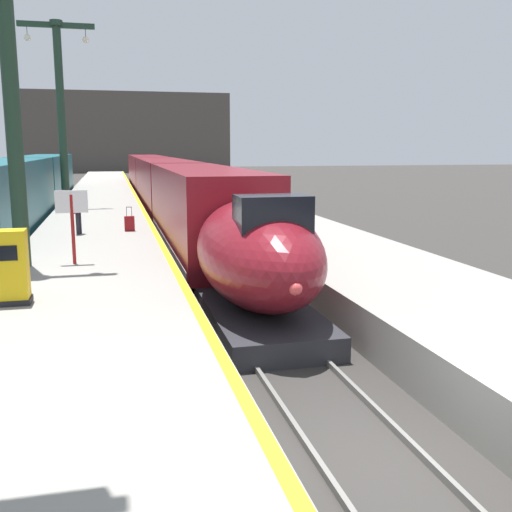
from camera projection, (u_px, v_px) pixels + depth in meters
The scene contains 17 objects.
ground_plane at pixel (376, 470), 8.15m from camera, with size 260.00×260.00×0.00m, color #33302D.
platform_left at pixel (100, 223), 30.77m from camera, with size 4.80×110.00×1.05m, color gray.
platform_right at pixel (251, 218), 32.65m from camera, with size 4.80×110.00×1.05m, color gray.
platform_left_safety_stripe at pixel (144, 211), 31.20m from camera, with size 0.20×107.80×0.01m, color yellow.
rail_main_left at pixel (160, 223), 34.25m from camera, with size 0.08×110.00×0.12m, color slate.
rail_main_right at pixel (186, 222), 34.59m from camera, with size 0.08×110.00×0.12m, color slate.
rail_secondary_left at pixel (10, 228), 32.36m from camera, with size 0.08×110.00×0.12m, color slate.
rail_secondary_right at pixel (39, 227), 32.71m from camera, with size 0.08×110.00×0.12m, color slate.
highspeed_train_main at pixel (166, 186), 37.68m from camera, with size 2.92×56.46×3.60m.
regional_train_adjacent at pixel (29, 186), 34.77m from camera, with size 2.85×36.60×3.80m.
station_column_mid at pixel (7, 39), 15.68m from camera, with size 4.00×0.68×10.35m.
station_column_far at pixel (60, 98), 32.47m from camera, with size 4.00×0.68×10.04m.
passenger_near_edge at pixel (78, 209), 22.84m from camera, with size 0.36×0.52×1.69m.
rolling_suitcase at pixel (130, 224), 23.80m from camera, with size 0.40×0.22×0.98m.
ticket_machine_yellow at pixel (11, 270), 12.65m from camera, with size 0.76×0.62×1.60m.
departure_info_board at pixel (72, 212), 16.89m from camera, with size 0.90×0.10×2.12m.
terminus_back_wall at pixel (129, 132), 104.37m from camera, with size 36.00×2.00×14.00m, color #4C4742.
Camera 1 is at (-3.38, -6.88, 4.36)m, focal length 41.59 mm.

